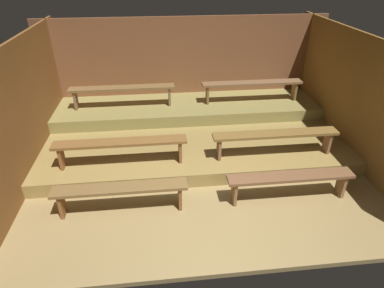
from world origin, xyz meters
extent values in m
cube|color=#977E4D|center=(0.00, 2.32, -0.04)|extent=(6.83, 5.43, 0.08)
cube|color=brown|center=(0.00, 4.66, 1.17)|extent=(6.83, 0.06, 2.35)
cube|color=brown|center=(-3.04, 2.32, 1.17)|extent=(0.06, 5.43, 2.35)
cube|color=brown|center=(3.04, 2.32, 1.17)|extent=(0.06, 5.43, 2.35)
cube|color=olive|center=(0.00, 3.03, 0.13)|extent=(6.03, 3.22, 0.26)
cube|color=olive|center=(0.00, 3.93, 0.39)|extent=(6.03, 1.41, 0.26)
cube|color=brown|center=(-1.36, 0.96, 0.45)|extent=(2.07, 0.28, 0.05)
cube|color=brown|center=(-2.27, 0.96, 0.21)|extent=(0.05, 0.22, 0.42)
cube|color=brown|center=(-0.44, 0.96, 0.21)|extent=(0.05, 0.22, 0.42)
cube|color=brown|center=(1.36, 0.96, 0.45)|extent=(2.07, 0.28, 0.05)
cube|color=brown|center=(0.44, 0.96, 0.21)|extent=(0.05, 0.22, 0.42)
cube|color=brown|center=(2.27, 0.96, 0.21)|extent=(0.05, 0.22, 0.42)
cube|color=brown|center=(-1.40, 1.92, 0.71)|extent=(2.33, 0.28, 0.05)
cube|color=brown|center=(-2.44, 1.92, 0.47)|extent=(0.05, 0.22, 0.42)
cube|color=brown|center=(-0.36, 1.92, 0.47)|extent=(0.05, 0.22, 0.42)
cube|color=brown|center=(1.40, 1.92, 0.71)|extent=(2.33, 0.28, 0.05)
cube|color=brown|center=(0.36, 1.92, 0.47)|extent=(0.05, 0.22, 0.42)
cube|color=brown|center=(2.44, 1.92, 0.47)|extent=(0.05, 0.22, 0.42)
cube|color=brown|center=(-1.49, 3.91, 0.97)|extent=(2.34, 0.28, 0.05)
cube|color=brown|center=(-2.54, 3.91, 0.73)|extent=(0.05, 0.22, 0.42)
cube|color=brown|center=(-0.44, 3.91, 0.73)|extent=(0.05, 0.22, 0.42)
cube|color=brown|center=(1.49, 3.91, 0.97)|extent=(2.34, 0.28, 0.05)
cube|color=brown|center=(0.44, 3.91, 0.73)|extent=(0.05, 0.22, 0.42)
cube|color=brown|center=(2.54, 3.91, 0.73)|extent=(0.05, 0.22, 0.42)
camera|label=1|loc=(-0.70, -3.09, 3.54)|focal=30.34mm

